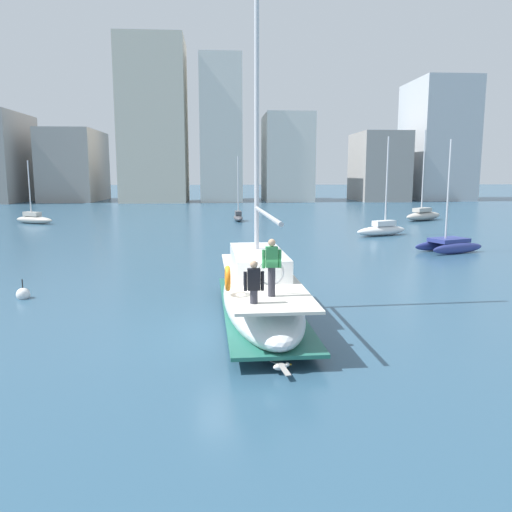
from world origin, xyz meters
TOP-DOWN VIEW (x-y plane):
  - ground_plane at (0.00, 0.00)m, footprint 400.00×400.00m
  - main_sailboat at (0.78, 1.90)m, footprint 2.69×9.66m
  - moored_sloop_near at (13.45, 15.68)m, footprint 4.35×3.20m
  - moored_sloop_far at (11.95, 24.11)m, footprint 4.71×2.91m
  - moored_catamaran at (20.17, 36.41)m, footprint 5.28×4.21m
  - moored_cutter_left at (1.30, 37.22)m, footprint 1.05×3.81m
  - moored_cutter_right at (-18.29, 35.79)m, footprint 4.38×2.95m
  - seagull at (0.91, -2.89)m, footprint 0.49×1.01m
  - mooring_buoy at (-8.13, 5.32)m, footprint 0.52×0.52m
  - waterfront_buildings at (1.39, 75.92)m, footprint 84.35×18.67m

SIDE VIEW (x-z plane):
  - ground_plane at x=0.00m, z-range 0.00..0.00m
  - mooring_buoy at x=-8.13m, z-range -0.27..0.59m
  - seagull at x=0.91m, z-range 0.11..0.28m
  - moored_cutter_left at x=1.30m, z-range -2.76..3.69m
  - moored_cutter_right at x=-18.29m, z-range -2.50..3.46m
  - moored_sloop_near at x=13.45m, z-range -2.87..3.89m
  - moored_sloop_far at x=11.95m, z-range -3.23..4.29m
  - moored_catamaran at x=20.17m, z-range -3.90..5.11m
  - main_sailboat at x=0.78m, z-range -5.38..7.19m
  - waterfront_buildings at x=1.39m, z-range -3.49..22.72m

